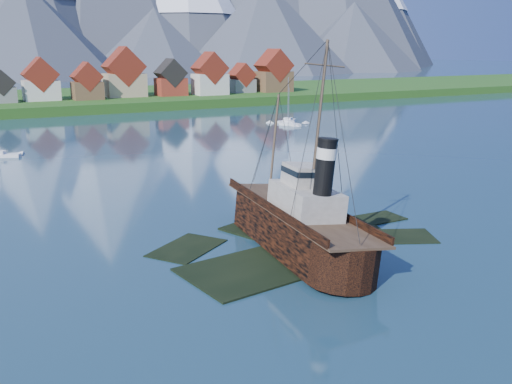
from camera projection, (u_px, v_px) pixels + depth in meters
name	position (u px, v px, depth m)	size (l,w,h in m)	color
ground	(293.00, 252.00, 57.22)	(1400.00, 1400.00, 0.00)	#1A374A
shoal	(296.00, 246.00, 59.96)	(31.71, 21.24, 1.14)	black
shore_bank	(42.00, 105.00, 202.65)	(600.00, 80.00, 3.20)	#164413
seawall	(61.00, 116.00, 170.14)	(600.00, 2.50, 2.00)	#3F3D38
tugboat_wreck	(288.00, 220.00, 58.34)	(6.40, 27.59, 21.86)	black
sailboat_d	(288.00, 122.00, 153.46)	(8.31, 8.30, 12.83)	white
sailboat_e	(289.00, 124.00, 150.96)	(2.38, 8.84, 10.21)	white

